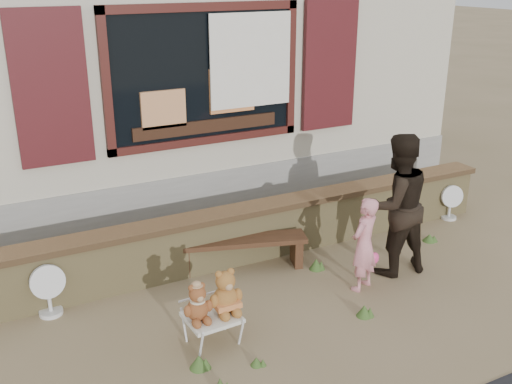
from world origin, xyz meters
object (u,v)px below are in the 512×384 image
adult (396,205)px  child (364,244)px  teddy_bear_right (225,290)px  bench (242,247)px  folding_chair (212,318)px  teddy_bear_left (197,302)px

adult → child: bearing=22.2°
teddy_bear_right → child: child is taller
bench → adult: bearing=-11.7°
folding_chair → teddy_bear_left: 0.26m
teddy_bear_left → child: 2.00m
folding_chair → teddy_bear_left: teddy_bear_left is taller
folding_chair → teddy_bear_left: (-0.14, -0.01, 0.22)m
bench → teddy_bear_right: teddy_bear_right is taller
folding_chair → adult: (2.39, 0.37, 0.55)m
teddy_bear_left → child: child is taller
teddy_bear_right → adult: adult is taller
child → bench: bearing=-69.4°
teddy_bear_right → teddy_bear_left: bearing=180.0°
folding_chair → teddy_bear_left: size_ratio=1.32×
child → folding_chair: bearing=-17.0°
teddy_bear_left → bench: bearing=46.8°
bench → adult: (1.50, -0.83, 0.54)m
teddy_bear_right → adult: 2.30m
folding_chair → adult: 2.48m
child → teddy_bear_left: bearing=-17.2°
teddy_bear_right → adult: size_ratio=0.27×
teddy_bear_right → adult: bearing=6.3°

